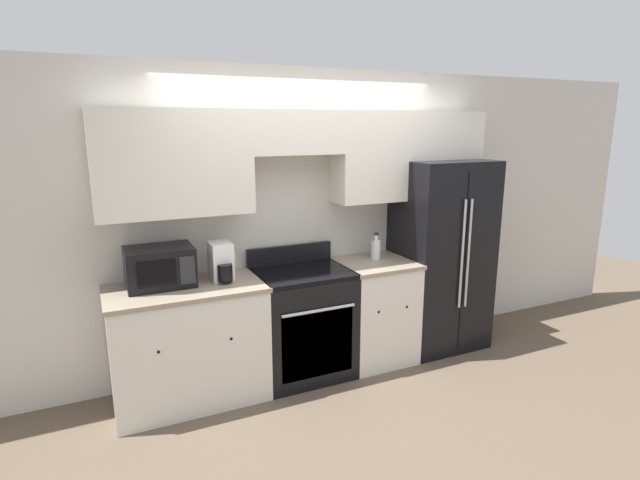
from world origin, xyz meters
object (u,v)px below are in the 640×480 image
(oven_range, at_px, (303,323))
(refrigerator, at_px, (438,254))
(bottle, at_px, (376,249))
(microwave, at_px, (160,267))

(oven_range, height_order, refrigerator, refrigerator)
(oven_range, bearing_deg, bottle, 5.43)
(oven_range, relative_size, refrigerator, 0.60)
(microwave, height_order, bottle, microwave)
(oven_range, xyz_separation_m, bottle, (0.76, 0.07, 0.56))
(microwave, relative_size, bottle, 2.03)
(microwave, bearing_deg, oven_range, -4.89)
(oven_range, xyz_separation_m, refrigerator, (1.45, 0.04, 0.43))
(refrigerator, bearing_deg, oven_range, -178.31)
(bottle, bearing_deg, oven_range, -174.57)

